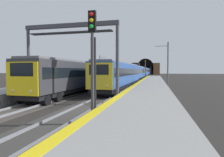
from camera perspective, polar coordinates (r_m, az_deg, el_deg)
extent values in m
plane|color=#282623|center=(14.09, -8.18, -9.21)|extent=(320.00, 320.00, 0.00)
cube|color=gray|center=(13.07, 9.80, -7.98)|extent=(112.00, 4.31, 0.96)
cube|color=yellow|center=(13.24, 1.53, -5.68)|extent=(112.00, 0.50, 0.01)
cube|color=#383533|center=(14.08, -8.18, -9.09)|extent=(160.00, 3.12, 0.06)
cube|color=gray|center=(14.34, -10.89, -8.47)|extent=(160.00, 0.07, 0.15)
cube|color=gray|center=(13.82, -5.38, -8.85)|extent=(160.00, 0.07, 0.15)
cube|color=#423D38|center=(16.27, -23.30, -7.70)|extent=(160.00, 2.86, 0.06)
cube|color=gray|center=(16.68, -25.30, -7.12)|extent=(160.00, 0.07, 0.15)
cube|color=gray|center=(15.84, -21.21, -7.56)|extent=(160.00, 0.07, 0.15)
cube|color=#264C99|center=(27.99, 2.87, 1.51)|extent=(20.85, 3.30, 2.73)
cube|color=black|center=(27.98, 2.87, 2.03)|extent=(20.02, 3.31, 0.93)
cube|color=slate|center=(28.00, 2.88, 4.51)|extent=(20.21, 2.86, 0.20)
cube|color=black|center=(28.06, 2.86, -1.68)|extent=(20.42, 2.95, 0.53)
cylinder|color=black|center=(19.27, -2.73, -4.58)|extent=(1.02, 2.60, 0.96)
cylinder|color=black|center=(20.98, -1.26, -4.00)|extent=(1.02, 2.60, 0.96)
cylinder|color=black|center=(35.28, 5.30, -1.39)|extent=(1.02, 2.60, 0.96)
cylinder|color=black|center=(37.06, 5.76, -1.20)|extent=(1.02, 2.60, 0.96)
cube|color=yellow|center=(17.91, -3.98, 0.72)|extent=(0.18, 2.69, 2.58)
cube|color=black|center=(17.85, -4.04, 2.71)|extent=(0.09, 1.96, 0.98)
sphere|color=#F2EACC|center=(17.67, -1.67, -2.35)|extent=(0.20, 0.20, 0.20)
sphere|color=#F2EACC|center=(18.16, -6.34, -2.23)|extent=(0.20, 0.20, 0.20)
cube|color=#264C99|center=(49.07, 7.38, 1.90)|extent=(20.85, 3.30, 2.73)
cube|color=black|center=(49.06, 7.38, 2.23)|extent=(20.02, 3.31, 0.97)
cube|color=slate|center=(49.07, 7.39, 3.61)|extent=(20.21, 2.86, 0.20)
cube|color=black|center=(49.11, 7.37, 0.08)|extent=(20.42, 2.95, 0.53)
cylinder|color=black|center=(39.91, 5.66, -0.94)|extent=(1.02, 2.60, 0.96)
cylinder|color=black|center=(41.68, 6.05, -0.80)|extent=(1.02, 2.60, 0.96)
cylinder|color=black|center=(56.58, 8.34, 0.05)|extent=(1.02, 2.60, 0.96)
cylinder|color=black|center=(58.37, 8.53, 0.12)|extent=(1.02, 2.60, 0.96)
cube|color=#264C99|center=(70.27, 9.18, 2.05)|extent=(20.85, 3.30, 2.73)
cube|color=black|center=(70.27, 9.18, 2.43)|extent=(20.02, 3.31, 0.98)
cube|color=slate|center=(70.27, 9.18, 3.25)|extent=(20.21, 2.86, 0.20)
cube|color=black|center=(70.30, 9.17, 0.78)|extent=(20.42, 2.95, 0.53)
cylinder|color=black|center=(61.03, 8.32, 0.22)|extent=(1.02, 2.60, 0.96)
cylinder|color=black|center=(62.82, 8.50, 0.28)|extent=(1.02, 2.60, 0.96)
cylinder|color=black|center=(77.80, 9.70, 0.69)|extent=(1.02, 2.60, 0.96)
cylinder|color=black|center=(79.60, 9.81, 0.73)|extent=(1.02, 2.60, 0.96)
cube|color=#264C99|center=(91.51, 10.14, 2.14)|extent=(20.85, 3.30, 2.73)
cube|color=black|center=(91.51, 10.14, 2.35)|extent=(20.02, 3.31, 0.80)
cube|color=slate|center=(91.51, 10.15, 3.05)|extent=(20.21, 2.86, 0.20)
cube|color=black|center=(91.53, 10.13, 1.16)|extent=(20.42, 2.95, 0.53)
cylinder|color=black|center=(82.17, 9.61, 0.78)|extent=(1.02, 2.60, 0.96)
cylinder|color=black|center=(83.96, 9.72, 0.82)|extent=(1.02, 2.60, 0.96)
cylinder|color=black|center=(99.12, 10.48, 1.06)|extent=(1.02, 2.60, 0.96)
cylinder|color=black|center=(100.91, 10.55, 1.08)|extent=(1.02, 2.60, 0.96)
cube|color=black|center=(49.09, 7.39, 4.25)|extent=(1.34, 1.71, 0.90)
cube|color=#333338|center=(23.33, -10.96, 1.21)|extent=(18.48, 3.16, 2.80)
cube|color=black|center=(23.33, -10.97, 1.88)|extent=(17.74, 3.18, 0.92)
cube|color=slate|center=(23.35, -11.00, 4.89)|extent=(17.92, 2.72, 0.20)
cube|color=black|center=(23.42, -10.93, -2.66)|extent=(18.10, 2.81, 0.50)
cylinder|color=black|center=(16.67, -22.62, -5.97)|extent=(0.94, 2.66, 0.90)
cylinder|color=black|center=(18.13, -19.20, -5.25)|extent=(0.94, 2.66, 0.90)
cylinder|color=black|center=(29.08, -5.80, -2.27)|extent=(0.94, 2.66, 0.90)
cylinder|color=black|center=(30.77, -4.65, -2.00)|extent=(0.94, 2.66, 0.90)
cube|color=yellow|center=(15.47, -25.69, -0.08)|extent=(0.16, 2.76, 2.54)
cube|color=black|center=(15.42, -25.86, 2.47)|extent=(0.07, 2.01, 1.01)
sphere|color=#F2EACC|center=(14.99, -23.45, -3.64)|extent=(0.20, 0.20, 0.20)
sphere|color=#F2EACC|center=(16.00, -27.95, -3.35)|extent=(0.20, 0.20, 0.20)
cube|color=#333338|center=(41.47, -0.06, 1.79)|extent=(18.48, 3.16, 2.80)
cube|color=black|center=(41.46, -0.06, 2.30)|extent=(17.74, 3.18, 0.95)
cube|color=slate|center=(41.47, -0.06, 3.86)|extent=(17.92, 2.72, 0.20)
cube|color=black|center=(41.51, -0.06, -0.40)|extent=(18.10, 2.81, 0.50)
cylinder|color=black|center=(33.63, -3.52, -1.62)|extent=(0.94, 2.66, 0.90)
cylinder|color=black|center=(35.34, -2.63, -1.42)|extent=(0.94, 2.66, 0.90)
cylinder|color=black|center=(47.79, 1.84, -0.40)|extent=(0.94, 2.66, 0.90)
cylinder|color=black|center=(49.54, 2.28, -0.30)|extent=(0.94, 2.66, 0.90)
cube|color=#333338|center=(60.19, 4.14, 1.99)|extent=(18.48, 3.16, 2.80)
cube|color=black|center=(60.18, 4.14, 2.45)|extent=(17.74, 3.18, 0.86)
cube|color=slate|center=(60.19, 4.15, 3.42)|extent=(17.92, 2.72, 0.20)
cube|color=black|center=(60.22, 4.14, 0.49)|extent=(18.10, 2.81, 0.50)
cylinder|color=black|center=(52.54, 2.64, -0.15)|extent=(0.94, 2.66, 0.90)
cylinder|color=black|center=(54.30, 3.02, -0.06)|extent=(0.94, 2.66, 0.90)
cylinder|color=black|center=(66.18, 5.05, 0.39)|extent=(0.94, 2.66, 0.90)
cylinder|color=black|center=(67.96, 5.29, 0.44)|extent=(0.94, 2.66, 0.90)
cube|color=black|center=(41.49, -0.06, 4.62)|extent=(1.33, 1.74, 0.90)
cylinder|color=#38383D|center=(9.55, -5.96, -0.30)|extent=(0.16, 0.16, 4.77)
cube|color=black|center=(9.85, -6.04, 16.88)|extent=(0.20, 0.38, 1.05)
cube|color=#38383D|center=(9.68, -5.68, -0.26)|extent=(0.04, 0.28, 4.30)
sphere|color=red|center=(9.82, -6.31, 18.90)|extent=(0.20, 0.20, 0.20)
sphere|color=yellow|center=(9.74, -6.30, 17.21)|extent=(0.20, 0.20, 0.20)
sphere|color=green|center=(9.66, -6.29, 15.48)|extent=(0.20, 0.20, 0.20)
cylinder|color=#4C4C54|center=(56.09, 10.10, 2.08)|extent=(0.16, 0.16, 5.00)
cube|color=black|center=(56.16, 10.12, 5.16)|extent=(0.20, 0.38, 1.05)
cube|color=#4C4C54|center=(56.23, 10.11, 2.08)|extent=(0.04, 0.28, 4.50)
sphere|color=red|center=(56.04, 10.12, 5.50)|extent=(0.20, 0.20, 0.20)
sphere|color=yellow|center=(56.03, 10.11, 5.20)|extent=(0.20, 0.20, 0.20)
sphere|color=green|center=(56.02, 10.11, 4.89)|extent=(0.20, 0.20, 0.20)
cylinder|color=#4C4C54|center=(111.73, 11.70, 2.02)|extent=(0.16, 0.16, 4.13)
cube|color=black|center=(111.74, 11.71, 3.34)|extent=(0.20, 0.38, 1.05)
cube|color=#4C4C54|center=(111.87, 11.70, 2.02)|extent=(0.04, 0.28, 3.72)
sphere|color=red|center=(111.62, 11.71, 3.51)|extent=(0.20, 0.20, 0.20)
sphere|color=yellow|center=(111.61, 11.71, 3.36)|extent=(0.20, 0.20, 0.20)
sphere|color=green|center=(111.61, 11.71, 3.20)|extent=(0.20, 0.20, 0.20)
cylinder|color=#3F3F47|center=(19.04, -24.03, 3.60)|extent=(0.28, 0.28, 6.58)
cylinder|color=#3F3F47|center=(15.47, 1.65, 4.12)|extent=(0.28, 0.28, 6.58)
cube|color=#3F3F47|center=(17.27, -12.66, 15.50)|extent=(0.36, 8.69, 0.35)
cube|color=#2D2D33|center=(17.14, -12.64, 13.46)|extent=(0.70, 7.57, 0.08)
cube|color=brown|center=(132.65, 10.15, 2.93)|extent=(2.62, 19.43, 8.02)
cube|color=black|center=(131.29, 10.12, 2.41)|extent=(0.12, 10.88, 5.61)
cylinder|color=black|center=(131.32, 10.13, 3.64)|extent=(0.12, 10.88, 10.88)
cylinder|color=#595B60|center=(56.17, -3.72, 3.32)|extent=(0.22, 0.22, 7.37)
cylinder|color=#595B60|center=(56.02, -2.77, 6.48)|extent=(0.08, 1.95, 0.08)
cylinder|color=#595B60|center=(31.00, 16.64, 3.87)|extent=(0.22, 0.22, 7.32)
cylinder|color=#595B60|center=(31.19, 14.88, 9.53)|extent=(0.08, 1.97, 0.08)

